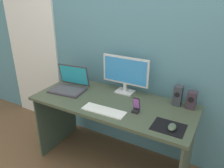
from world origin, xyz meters
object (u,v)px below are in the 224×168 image
(laptop, at_px, (70,85))
(keyboard_external, at_px, (104,111))
(monitor, at_px, (125,73))
(speaker_near_monitor, at_px, (178,95))
(phone_in_dock, at_px, (136,107))
(speaker_right, at_px, (191,100))
(mouse, at_px, (172,127))

(laptop, xyz_separation_m, keyboard_external, (0.54, -0.21, -0.04))
(monitor, xyz_separation_m, laptop, (-0.53, -0.22, -0.16))
(speaker_near_monitor, bearing_deg, phone_in_dock, -132.10)
(phone_in_dock, bearing_deg, monitor, 129.80)
(speaker_near_monitor, height_order, keyboard_external, speaker_near_monitor)
(speaker_right, relative_size, speaker_near_monitor, 0.84)
(phone_in_dock, bearing_deg, speaker_near_monitor, 47.90)
(speaker_right, distance_m, keyboard_external, 0.77)
(laptop, distance_m, keyboard_external, 0.58)
(speaker_right, height_order, mouse, speaker_right)
(monitor, bearing_deg, keyboard_external, -88.79)
(monitor, height_order, speaker_near_monitor, monitor)
(speaker_right, xyz_separation_m, phone_in_dock, (-0.39, -0.30, -0.03))
(laptop, relative_size, keyboard_external, 0.96)
(monitor, distance_m, laptop, 0.60)
(laptop, xyz_separation_m, mouse, (1.13, -0.19, -0.03))
(monitor, distance_m, speaker_right, 0.66)
(speaker_right, height_order, speaker_near_monitor, speaker_near_monitor)
(speaker_right, height_order, keyboard_external, speaker_right)
(speaker_right, distance_m, laptop, 1.20)
(phone_in_dock, bearing_deg, laptop, 173.75)
(laptop, bearing_deg, mouse, -9.61)
(speaker_near_monitor, height_order, laptop, laptop)
(speaker_near_monitor, bearing_deg, monitor, 179.48)
(speaker_right, bearing_deg, laptop, -169.65)
(keyboard_external, relative_size, mouse, 3.89)
(speaker_right, relative_size, mouse, 1.57)
(mouse, distance_m, phone_in_dock, 0.36)
(speaker_near_monitor, distance_m, mouse, 0.42)
(keyboard_external, bearing_deg, mouse, 0.48)
(monitor, height_order, mouse, monitor)
(monitor, bearing_deg, mouse, -34.64)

